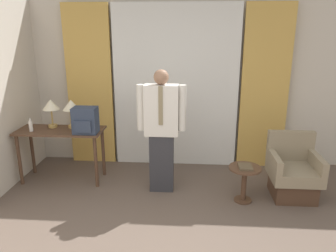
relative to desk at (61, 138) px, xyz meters
The scene contains 13 objects.
wall_back 1.99m from the desk, 28.06° to the left, with size 10.00×0.06×2.70m.
curtain_sheer_center 1.91m from the desk, 24.42° to the left, with size 1.98×0.06×2.58m.
curtain_drape_left 1.01m from the desk, 71.46° to the left, with size 0.73×0.06×2.58m.
curtain_drape_right 3.19m from the desk, 13.81° to the left, with size 0.73×0.06×2.58m.
desk is the anchor object (origin of this frame).
table_lamp_left 0.49m from the desk, 142.36° to the left, with size 0.24×0.24×0.42m.
table_lamp_right 0.49m from the desk, 37.64° to the left, with size 0.24×0.24×0.42m.
bottle_near_edge 0.45m from the desk, 166.34° to the right, with size 0.06×0.06×0.19m.
backpack 0.54m from the desk, 15.40° to the right, with size 0.33×0.26×0.37m.
person 1.54m from the desk, ahead, with size 0.65×0.22×1.70m.
armchair 3.31m from the desk, ahead, with size 0.63×0.64×0.85m.
side_table 2.67m from the desk, 10.18° to the right, with size 0.42×0.42×0.49m.
book 2.66m from the desk, 10.66° to the right, with size 0.17×0.21×0.03m.
Camera 1 is at (0.25, -2.30, 2.21)m, focal length 35.00 mm.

